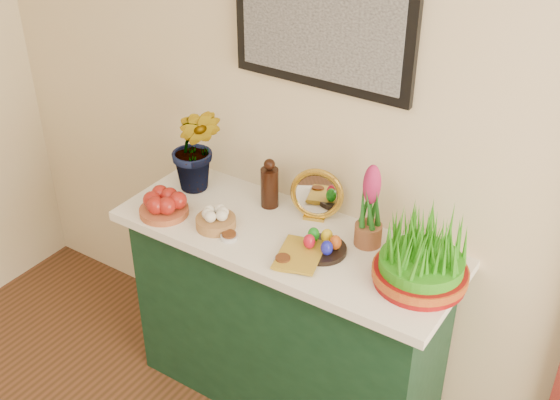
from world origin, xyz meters
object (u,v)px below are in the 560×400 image
object	(u,v)px
hyacinth_green	(195,134)
mirror	(317,195)
sideboard	(286,322)
book	(279,251)
wheatgrass_sabzeh	(423,254)

from	to	relation	value
hyacinth_green	mirror	world-z (taller)	hyacinth_green
sideboard	book	world-z (taller)	book
sideboard	mirror	distance (m)	0.60
wheatgrass_sabzeh	mirror	bearing A→B (deg)	162.85
sideboard	book	distance (m)	0.50
mirror	wheatgrass_sabzeh	distance (m)	0.55
sideboard	wheatgrass_sabzeh	size ratio (longest dim) A/B	3.79
hyacinth_green	wheatgrass_sabzeh	bearing A→B (deg)	-23.39
hyacinth_green	sideboard	bearing A→B (deg)	-28.11
sideboard	mirror	world-z (taller)	mirror
book	sideboard	bearing A→B (deg)	95.09
sideboard	mirror	bearing A→B (deg)	77.48
book	wheatgrass_sabzeh	bearing A→B (deg)	-0.79
hyacinth_green	mirror	bearing A→B (deg)	-10.42
wheatgrass_sabzeh	hyacinth_green	bearing A→B (deg)	175.83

